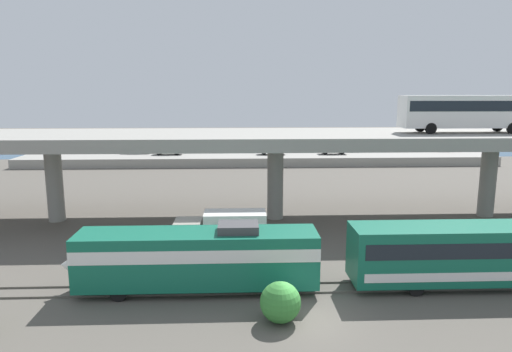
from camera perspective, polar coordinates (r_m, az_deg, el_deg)
name	(u,v)px	position (r m, az deg, el deg)	size (l,w,h in m)	color
ground_plane	(306,320)	(25.83, 6.11, -17.19)	(260.00, 260.00, 0.00)	#565149
rail_strip_near	(298,293)	(28.72, 5.13, -14.06)	(110.00, 0.12, 0.12)	#59544C
rail_strip_far	(295,283)	(30.02, 4.77, -12.93)	(110.00, 0.12, 0.12)	#59544C
train_locomotive	(186,256)	(28.52, -8.61, -9.69)	(15.29, 3.04, 4.18)	#14664C
highway_overpass	(276,142)	(43.01, 2.42, 4.25)	(96.00, 11.39, 8.12)	gray
transit_bus_on_overpass	(466,110)	(46.93, 24.42, 7.36)	(12.00, 2.68, 3.40)	silver
service_truck_west	(223,230)	(35.11, -4.04, -6.67)	(6.80, 2.46, 3.04)	#9E998C
pier_parking_lot	(258,158)	(78.50, 0.28, 2.23)	(77.49, 11.36, 1.45)	gray
parked_car_0	(272,150)	(77.40, 2.01, 3.23)	(4.48, 1.84, 1.50)	#515459
parked_car_1	(333,150)	(78.82, 9.44, 3.22)	(4.55, 1.96, 1.50)	#B7B7BC
parked_car_2	(443,147)	(88.08, 21.96, 3.35)	(4.17, 1.90, 1.50)	maroon
parked_car_3	(138,149)	(81.26, -14.33, 3.25)	(4.60, 1.83, 1.50)	#515459
parked_car_4	(168,150)	(78.48, -10.73, 3.15)	(4.58, 1.82, 1.50)	#515459
parked_car_5	(355,147)	(82.99, 12.08, 3.49)	(4.10, 1.95, 1.50)	#515459
parked_car_6	(169,148)	(81.82, -10.68, 3.44)	(4.19, 1.84, 1.50)	#0C4C26
harbor_water	(253,146)	(101.38, -0.31, 3.69)	(140.00, 36.00, 0.01)	#2D5170
shrub_right	(280,302)	(25.12, 3.01, -15.22)	(2.16, 2.16, 2.16)	#368035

